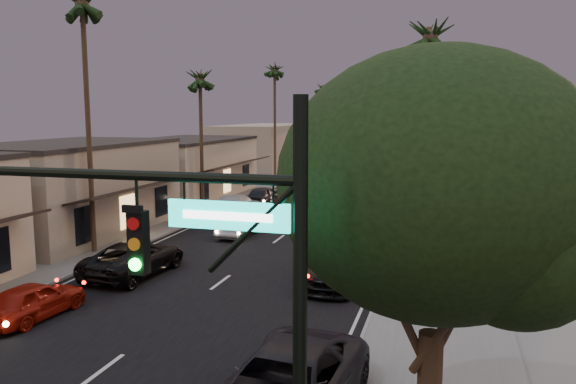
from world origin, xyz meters
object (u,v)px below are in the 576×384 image
Objects in this scene: streetlight_right at (415,139)px; palm_rb at (439,51)px; palm_rc at (441,87)px; oncoming_silver at (241,224)px; palm_far at (323,86)px; curbside_black at (339,264)px; oncoming_pickup at (135,258)px; oncoming_red at (34,300)px; traffic_signal at (180,275)px; streetlight_left at (297,132)px; palm_lc at (200,73)px; palm_ld at (275,67)px; arch at (372,128)px; palm_ra at (431,28)px; corner_tree at (441,195)px.

palm_rb reaches higher than streetlight_right.
palm_rc is 38.70m from oncoming_silver.
palm_far is 3.04× the size of oncoming_silver.
streetlight_right is at bearing 89.03° from curbside_black.
oncoming_pickup is (3.97, -58.99, -10.64)m from palm_far.
palm_rc is 53.66m from oncoming_red.
traffic_signal reaches higher than oncoming_silver.
palm_rc is 2.96× the size of oncoming_red.
palm_rc is 44.75m from curbside_black.
oncoming_red is at bearing -104.82° from palm_rc.
palm_lc is at bearing -94.37° from streetlight_left.
palm_ld is (-1.68, -3.00, 7.09)m from streetlight_left.
curbside_black is at bearing -168.00° from oncoming_pickup.
traffic_signal is 0.70× the size of palm_lc.
palm_ld is 1.08× the size of palm_far.
streetlight_right is 1.56× the size of oncoming_pickup.
streetlight_left is 0.63× the size of palm_ld.
palm_rb is 30.44m from oncoming_pickup.
palm_far is (-13.99, 74.00, 6.36)m from traffic_signal.
oncoming_silver is at bearing -107.27° from palm_rc.
oncoming_red is at bearing -84.96° from palm_ld.
traffic_signal is at bearing -91.72° from streetlight_right.
oncoming_red is 15.43m from oncoming_silver.
oncoming_red is at bearing -87.43° from streetlight_left.
arch is 2.59× the size of curbside_black.
curbside_black is (13.68, -15.56, -9.62)m from palm_lc.
palm_ld is at bearing 105.65° from traffic_signal.
palm_lc is (-1.68, -22.00, 5.14)m from streetlight_left.
palm_rc is (0.00, 20.00, -1.95)m from palm_rb.
oncoming_pickup is 9.52m from curbside_black.
palm_rc is at bearing 90.00° from palm_rb.
streetlight_right is at bearing 88.28° from traffic_signal.
streetlight_right is 0.68× the size of palm_ra.
palm_rb is 20.09m from palm_rc.
palm_rc is at bearing -99.79° from oncoming_red.
streetlight_left reaches higher than oncoming_pickup.
corner_tree is at bearing -86.97° from palm_ra.
palm_far is (-16.90, 54.00, 0.00)m from palm_ra.
palm_rb is 3.45× the size of oncoming_red.
palm_ld is 3.45× the size of oncoming_red.
traffic_signal is 16.98m from curbside_black.
curbside_black is at bearing -138.26° from oncoming_red.
palm_ra reaches higher than arch.
oncoming_silver is at bearing -93.84° from oncoming_red.
oncoming_red is at bearing 84.70° from oncoming_silver.
palm_far reaches higher than curbside_black.
palm_ld is 23.02m from palm_far.
traffic_signal is 1.45× the size of curbside_black.
palm_rc is 2.08× the size of curbside_black.
oncoming_red is (-13.50, -11.01, -10.74)m from palm_ra.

